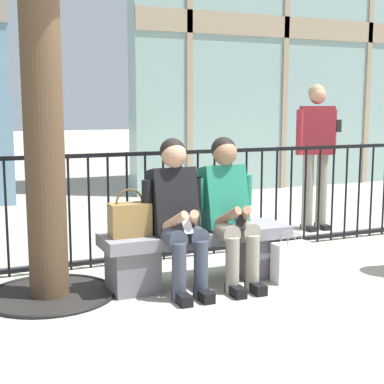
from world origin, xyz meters
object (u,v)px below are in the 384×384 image
(stone_bench, at_px, (197,250))
(handbag_on_bench, at_px, (130,219))
(bystander_further_back, at_px, (316,145))
(seated_person_companion, at_px, (228,206))
(seated_person_with_phone, at_px, (177,210))
(shopping_bag, at_px, (291,261))

(stone_bench, distance_m, handbag_on_bench, 0.66)
(stone_bench, xyz_separation_m, bystander_further_back, (2.13, 1.33, 0.73))
(stone_bench, height_order, seated_person_companion, seated_person_companion)
(seated_person_with_phone, distance_m, bystander_further_back, 2.79)
(shopping_bag, relative_size, bystander_further_back, 0.25)
(stone_bench, height_order, seated_person_with_phone, seated_person_with_phone)
(shopping_bag, height_order, bystander_further_back, bystander_further_back)
(stone_bench, distance_m, shopping_bag, 0.80)
(handbag_on_bench, bearing_deg, stone_bench, 0.99)
(bystander_further_back, bearing_deg, seated_person_companion, -142.45)
(handbag_on_bench, bearing_deg, seated_person_with_phone, -18.48)
(stone_bench, bearing_deg, seated_person_companion, -29.76)
(seated_person_companion, relative_size, shopping_bag, 2.83)
(stone_bench, height_order, bystander_further_back, bystander_further_back)
(stone_bench, height_order, shopping_bag, stone_bench)
(stone_bench, distance_m, bystander_further_back, 2.62)
(stone_bench, relative_size, handbag_on_bench, 4.23)
(handbag_on_bench, bearing_deg, bystander_further_back, 26.41)
(seated_person_with_phone, height_order, shopping_bag, seated_person_with_phone)
(seated_person_with_phone, xyz_separation_m, bystander_further_back, (2.35, 1.46, 0.35))
(seated_person_with_phone, distance_m, handbag_on_bench, 0.38)
(shopping_bag, distance_m, bystander_further_back, 2.31)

